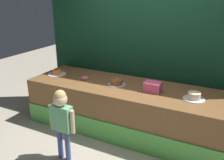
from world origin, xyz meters
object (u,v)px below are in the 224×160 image
(child_figure, at_px, (62,116))
(cake_center_right, at_px, (194,96))
(cake_far_left, at_px, (57,73))
(pink_box, at_px, (153,87))
(cake_center_left, at_px, (117,82))
(donut, at_px, (85,78))

(child_figure, xyz_separation_m, cake_center_right, (1.50, 1.06, 0.16))
(cake_far_left, xyz_separation_m, cake_center_right, (2.44, -0.02, 0.01))
(pink_box, distance_m, cake_center_left, 0.61)
(cake_center_left, relative_size, cake_center_right, 0.96)
(pink_box, xyz_separation_m, donut, (-1.22, 0.01, -0.05))
(donut, bearing_deg, child_figure, -73.04)
(cake_far_left, bearing_deg, donut, 0.82)
(cake_far_left, relative_size, cake_center_left, 1.13)
(pink_box, bearing_deg, child_figure, -129.35)
(pink_box, relative_size, cake_far_left, 0.75)
(child_figure, bearing_deg, cake_far_left, 131.05)
(child_figure, height_order, cake_center_left, child_figure)
(pink_box, bearing_deg, cake_center_right, -1.90)
(cake_center_left, distance_m, cake_center_right, 1.22)
(child_figure, height_order, cake_far_left, child_figure)
(pink_box, xyz_separation_m, cake_center_right, (0.61, -0.02, -0.03))
(cake_center_left, bearing_deg, cake_center_right, -1.46)
(child_figure, xyz_separation_m, pink_box, (0.89, 1.08, 0.19))
(child_figure, relative_size, cake_center_left, 3.54)
(pink_box, distance_m, donut, 1.22)
(pink_box, distance_m, cake_far_left, 1.83)
(cake_center_right, bearing_deg, donut, 179.08)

